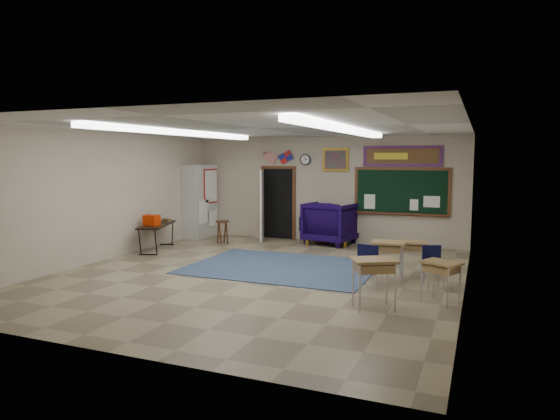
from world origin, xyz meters
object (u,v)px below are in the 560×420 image
at_px(wingback_armchair, 331,223).
at_px(student_desk_front_left, 388,259).
at_px(student_desk_front_right, 413,256).
at_px(folding_table, 157,236).
at_px(wooden_stool, 223,232).

xyz_separation_m(wingback_armchair, student_desk_front_left, (2.23, -3.65, -0.16)).
relative_size(student_desk_front_right, folding_table, 0.40).
height_order(student_desk_front_right, wooden_stool, student_desk_front_right).
bearing_deg(wingback_armchair, student_desk_front_left, 132.94).
distance_m(student_desk_front_right, folding_table, 6.59).
bearing_deg(folding_table, wingback_armchair, 15.20).
bearing_deg(student_desk_front_right, folding_table, 167.60).
xyz_separation_m(wingback_armchair, student_desk_front_right, (2.62, -3.01, -0.20)).
bearing_deg(wingback_armchair, folding_table, 45.30).
relative_size(student_desk_front_left, wooden_stool, 1.19).
distance_m(wingback_armchair, student_desk_front_right, 3.99).
height_order(wingback_armchair, student_desk_front_left, wingback_armchair).
xyz_separation_m(student_desk_front_left, wooden_stool, (-5.05, 2.47, -0.10)).
xyz_separation_m(folding_table, wooden_stool, (1.14, 1.47, -0.04)).
distance_m(student_desk_front_left, folding_table, 6.27).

